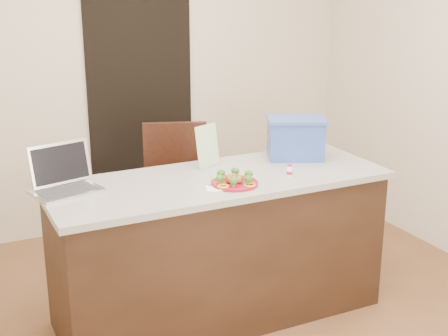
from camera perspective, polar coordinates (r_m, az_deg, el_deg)
name	(u,v)px	position (r m, az deg, el deg)	size (l,w,h in m)	color
ground	(237,332)	(3.93, 1.16, -14.78)	(4.00, 4.00, 0.00)	brown
room_shell	(238,66)	(3.36, 1.33, 9.35)	(4.00, 4.00, 4.00)	white
doorway	(141,109)	(5.31, -7.57, 5.35)	(0.90, 0.02, 2.00)	black
island	(219,247)	(3.90, -0.47, -7.25)	(2.06, 0.76, 0.92)	black
plate	(234,183)	(3.60, 0.96, -1.37)	(0.28, 0.28, 0.02)	maroon
meatballs	(234,178)	(3.60, 0.96, -0.96)	(0.11, 0.11, 0.04)	brown
broccoli	(234,176)	(3.59, 0.96, -0.72)	(0.24, 0.21, 0.04)	#224F15
pepper_rings	(234,181)	(3.60, 0.96, -1.23)	(0.26, 0.26, 0.01)	yellow
napkin	(218,187)	(3.56, -0.51, -1.75)	(0.14, 0.14, 0.01)	white
fork	(215,186)	(3.56, -0.87, -1.66)	(0.04, 0.16, 0.00)	silver
knife	(225,186)	(3.55, 0.05, -1.67)	(0.02, 0.20, 0.01)	white
yogurt_bottle	(289,172)	(3.77, 6.01, -0.33)	(0.03, 0.03, 0.07)	white
laptop	(64,178)	(3.62, -14.45, -0.87)	(0.41, 0.36, 0.25)	#B6B6BB
leaflet	(207,146)	(3.92, -1.53, 2.04)	(0.19, 0.00, 0.27)	white
blue_box	(296,138)	(4.13, 6.56, 2.76)	(0.45, 0.40, 0.27)	#2B489E
chair	(182,186)	(4.58, -3.90, -1.66)	(0.60, 0.61, 1.05)	#371910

